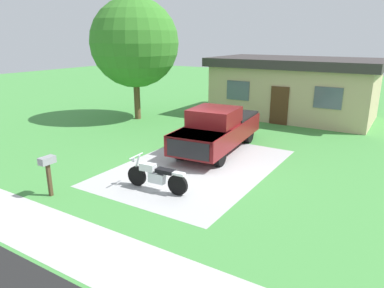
% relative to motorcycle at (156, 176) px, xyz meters
% --- Properties ---
extents(ground_plane, '(80.00, 80.00, 0.00)m').
position_rel_motorcycle_xyz_m(ground_plane, '(0.01, 2.49, -0.47)').
color(ground_plane, '#458E41').
extents(driveway_pad, '(5.13, 7.58, 0.01)m').
position_rel_motorcycle_xyz_m(driveway_pad, '(0.01, 2.49, -0.47)').
color(driveway_pad, '#ADADAD').
rests_on(driveway_pad, ground).
extents(sidewalk_strip, '(36.00, 1.80, 0.01)m').
position_rel_motorcycle_xyz_m(sidewalk_strip, '(0.01, -3.51, -0.47)').
color(sidewalk_strip, '#B5B5B0').
rests_on(sidewalk_strip, ground).
extents(motorcycle, '(2.21, 0.70, 1.09)m').
position_rel_motorcycle_xyz_m(motorcycle, '(0.00, 0.00, 0.00)').
color(motorcycle, black).
rests_on(motorcycle, ground).
extents(pickup_truck, '(2.52, 5.78, 1.90)m').
position_rel_motorcycle_xyz_m(pickup_truck, '(-0.33, 4.80, 0.48)').
color(pickup_truck, black).
rests_on(pickup_truck, ground).
extents(mailbox, '(0.26, 0.48, 1.26)m').
position_rel_motorcycle_xyz_m(mailbox, '(-2.50, -2.07, 0.51)').
color(mailbox, '#4C3823').
rests_on(mailbox, ground).
extents(shade_tree, '(4.98, 4.98, 6.86)m').
position_rel_motorcycle_xyz_m(shade_tree, '(-7.28, 7.71, 3.89)').
color(shade_tree, brown).
rests_on(shade_tree, ground).
extents(neighbor_house, '(9.60, 5.60, 3.50)m').
position_rel_motorcycle_xyz_m(neighbor_house, '(0.32, 13.26, 1.32)').
color(neighbor_house, tan).
rests_on(neighbor_house, ground).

